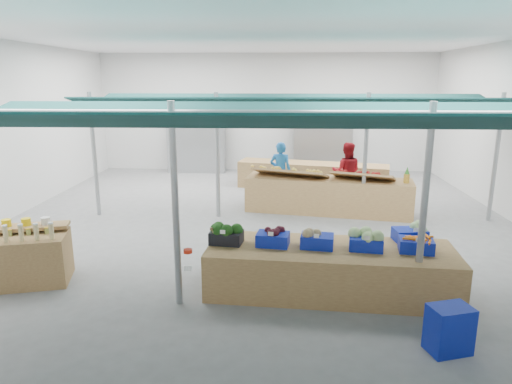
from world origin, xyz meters
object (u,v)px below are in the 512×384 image
Objects in this scene: vendor_left at (280,172)px; veg_counter at (330,270)px; fruit_counter at (328,195)px; crate_stack at (449,329)px; vendor_right at (346,172)px; bottle_shelf at (10,258)px.

veg_counter is at bearing 108.03° from vendor_left.
veg_counter is at bearing -85.21° from fruit_counter.
crate_stack is 0.37× the size of vendor_right.
crate_stack is 7.21m from vendor_right.
veg_counter is 4.53m from fruit_counter.
vendor_right is (1.80, 0.00, 0.00)m from vendor_left.
veg_counter is 2.33× the size of vendor_right.
bottle_shelf is 3.28× the size of crate_stack.
vendor_left is (-1.20, 1.10, 0.38)m from fruit_counter.
vendor_left is at bearing 36.71° from bottle_shelf.
vendor_left reaches higher than veg_counter.
bottle_shelf is 0.52× the size of veg_counter.
veg_counter is at bearing 129.44° from crate_stack.
vendor_right is at bearing 27.00° from bottle_shelf.
bottle_shelf is 5.20m from veg_counter.
fruit_counter is at bearing 147.65° from vendor_left.
fruit_counter is at bearing 88.88° from veg_counter.
vendor_right is at bearing 83.91° from veg_counter.
fruit_counter is at bearing 71.55° from vendor_right.
vendor_left reaches higher than crate_stack.
bottle_shelf is 6.70m from crate_stack.
vendor_left is at bearing 102.12° from veg_counter.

